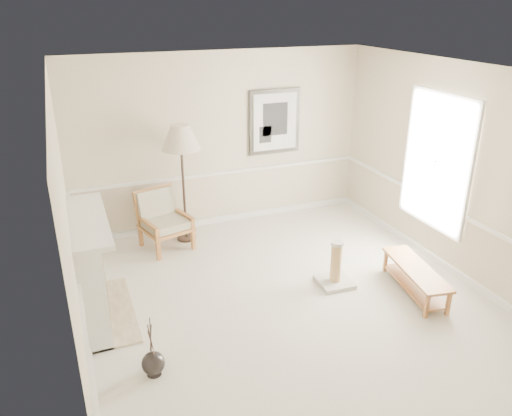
{
  "coord_description": "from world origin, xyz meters",
  "views": [
    {
      "loc": [
        -2.4,
        -4.95,
        3.62
      ],
      "look_at": [
        -0.18,
        0.7,
        1.07
      ],
      "focal_mm": 35.0,
      "sensor_mm": 36.0,
      "label": 1
    }
  ],
  "objects": [
    {
      "name": "floor_vase",
      "position": [
        -1.88,
        -0.71,
        0.13
      ],
      "size": [
        0.24,
        0.24,
        0.72
      ],
      "rotation": [
        0.0,
        0.0,
        -0.29
      ],
      "color": "black",
      "rests_on": "ground"
    },
    {
      "name": "fireplace",
      "position": [
        -2.34,
        0.6,
        0.64
      ],
      "size": [
        0.64,
        1.64,
        1.31
      ],
      "color": "white",
      "rests_on": "ground"
    },
    {
      "name": "room",
      "position": [
        0.14,
        0.08,
        1.87
      ],
      "size": [
        5.04,
        5.54,
        2.92
      ],
      "color": "beige",
      "rests_on": "ground"
    },
    {
      "name": "ground",
      "position": [
        0.0,
        0.0,
        0.0
      ],
      "size": [
        5.5,
        5.5,
        0.0
      ],
      "primitive_type": "plane",
      "color": "silver",
      "rests_on": "ground"
    },
    {
      "name": "scratching_post",
      "position": [
        0.77,
        0.17,
        0.2
      ],
      "size": [
        0.48,
        0.48,
        0.64
      ],
      "rotation": [
        0.0,
        0.0,
        -0.06
      ],
      "color": "beige",
      "rests_on": "ground"
    },
    {
      "name": "armchair",
      "position": [
        -1.16,
        2.2,
        0.49
      ],
      "size": [
        0.85,
        0.89,
        0.9
      ],
      "rotation": [
        0.0,
        0.0,
        0.28
      ],
      "color": "olive",
      "rests_on": "ground"
    },
    {
      "name": "bench",
      "position": [
        1.66,
        -0.38,
        0.24
      ],
      "size": [
        0.59,
        1.31,
        0.36
      ],
      "rotation": [
        0.0,
        0.0,
        -0.17
      ],
      "color": "olive",
      "rests_on": "ground"
    },
    {
      "name": "floor_lamp",
      "position": [
        -0.78,
        2.29,
        1.65
      ],
      "size": [
        0.78,
        0.78,
        1.89
      ],
      "rotation": [
        0.0,
        0.0,
        0.4
      ],
      "color": "black",
      "rests_on": "ground"
    }
  ]
}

